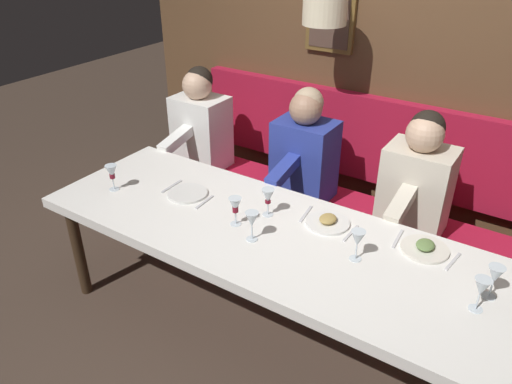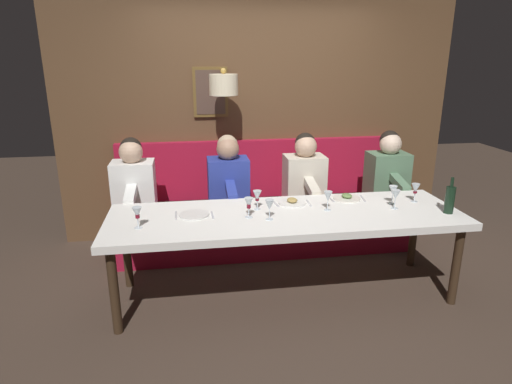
{
  "view_description": "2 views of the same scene",
  "coord_description": "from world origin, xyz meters",
  "px_view_note": "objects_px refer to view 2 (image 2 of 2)",
  "views": [
    {
      "loc": [
        -1.85,
        -1.01,
        2.21
      ],
      "look_at": [
        0.05,
        0.24,
        0.92
      ],
      "focal_mm": 34.49,
      "sensor_mm": 36.0,
      "label": 1
    },
    {
      "loc": [
        -3.25,
        0.75,
        1.97
      ],
      "look_at": [
        0.05,
        0.24,
        0.92
      ],
      "focal_mm": 30.54,
      "sensor_mm": 36.0,
      "label": 2
    }
  ],
  "objects_px": {
    "wine_glass_0": "(257,196)",
    "wine_bottle": "(450,199)",
    "diner_nearest": "(388,171)",
    "wine_glass_4": "(415,189)",
    "diner_middle": "(228,178)",
    "wine_glass_6": "(396,195)",
    "dining_table": "(286,220)",
    "wine_glass_2": "(270,205)",
    "wine_glass_3": "(137,213)",
    "wine_glass_1": "(393,191)",
    "diner_near": "(304,175)",
    "wine_glass_7": "(328,197)",
    "diner_far": "(134,182)",
    "wine_glass_5": "(249,204)"
  },
  "relations": [
    {
      "from": "diner_far",
      "to": "wine_bottle",
      "type": "xyz_separation_m",
      "value": [
        -1.07,
        -2.62,
        0.04
      ]
    },
    {
      "from": "wine_glass_0",
      "to": "diner_far",
      "type": "bearing_deg",
      "value": 55.43
    },
    {
      "from": "wine_glass_6",
      "to": "wine_bottle",
      "type": "relative_size",
      "value": 0.55
    },
    {
      "from": "wine_glass_0",
      "to": "wine_bottle",
      "type": "height_order",
      "value": "wine_bottle"
    },
    {
      "from": "dining_table",
      "to": "wine_glass_2",
      "type": "xyz_separation_m",
      "value": [
        -0.11,
        0.16,
        0.18
      ]
    },
    {
      "from": "wine_glass_2",
      "to": "wine_glass_3",
      "type": "relative_size",
      "value": 1.0
    },
    {
      "from": "wine_glass_0",
      "to": "wine_bottle",
      "type": "xyz_separation_m",
      "value": [
        -0.32,
        -1.53,
        0.0
      ]
    },
    {
      "from": "wine_glass_3",
      "to": "wine_glass_7",
      "type": "relative_size",
      "value": 1.0
    },
    {
      "from": "diner_nearest",
      "to": "diner_far",
      "type": "height_order",
      "value": "same"
    },
    {
      "from": "diner_near",
      "to": "wine_glass_1",
      "type": "xyz_separation_m",
      "value": [
        -0.78,
        -0.58,
        0.04
      ]
    },
    {
      "from": "diner_far",
      "to": "wine_glass_3",
      "type": "height_order",
      "value": "diner_far"
    },
    {
      "from": "diner_far",
      "to": "wine_glass_1",
      "type": "height_order",
      "value": "diner_far"
    },
    {
      "from": "diner_nearest",
      "to": "wine_glass_2",
      "type": "relative_size",
      "value": 4.82
    },
    {
      "from": "diner_far",
      "to": "wine_glass_3",
      "type": "relative_size",
      "value": 4.82
    },
    {
      "from": "wine_glass_3",
      "to": "wine_glass_7",
      "type": "xyz_separation_m",
      "value": [
        0.16,
        -1.52,
        0.0
      ]
    },
    {
      "from": "diner_far",
      "to": "wine_glass_4",
      "type": "bearing_deg",
      "value": -106.93
    },
    {
      "from": "wine_glass_4",
      "to": "wine_bottle",
      "type": "distance_m",
      "value": 0.34
    },
    {
      "from": "diner_nearest",
      "to": "wine_glass_0",
      "type": "height_order",
      "value": "diner_nearest"
    },
    {
      "from": "diner_far",
      "to": "wine_glass_3",
      "type": "bearing_deg",
      "value": -171.94
    },
    {
      "from": "diner_nearest",
      "to": "wine_glass_7",
      "type": "bearing_deg",
      "value": 132.95
    },
    {
      "from": "diner_near",
      "to": "diner_middle",
      "type": "relative_size",
      "value": 1.0
    },
    {
      "from": "wine_glass_3",
      "to": "wine_glass_2",
      "type": "bearing_deg",
      "value": -88.69
    },
    {
      "from": "wine_glass_7",
      "to": "wine_bottle",
      "type": "relative_size",
      "value": 0.55
    },
    {
      "from": "wine_glass_1",
      "to": "wine_glass_2",
      "type": "bearing_deg",
      "value": 100.71
    },
    {
      "from": "wine_glass_5",
      "to": "wine_glass_6",
      "type": "bearing_deg",
      "value": -88.89
    },
    {
      "from": "diner_nearest",
      "to": "wine_glass_1",
      "type": "xyz_separation_m",
      "value": [
        -0.78,
        0.32,
        0.04
      ]
    },
    {
      "from": "wine_bottle",
      "to": "wine_glass_4",
      "type": "bearing_deg",
      "value": 23.31
    },
    {
      "from": "wine_glass_1",
      "to": "wine_glass_4",
      "type": "xyz_separation_m",
      "value": [
        0.03,
        -0.22,
        -0.0
      ]
    },
    {
      "from": "diner_far",
      "to": "wine_glass_2",
      "type": "distance_m",
      "value": 1.52
    },
    {
      "from": "diner_far",
      "to": "wine_glass_5",
      "type": "distance_m",
      "value": 1.35
    },
    {
      "from": "wine_glass_6",
      "to": "wine_glass_2",
      "type": "bearing_deg",
      "value": 94.99
    },
    {
      "from": "dining_table",
      "to": "wine_bottle",
      "type": "distance_m",
      "value": 1.34
    },
    {
      "from": "diner_near",
      "to": "wine_glass_0",
      "type": "height_order",
      "value": "diner_near"
    },
    {
      "from": "wine_glass_1",
      "to": "wine_glass_7",
      "type": "height_order",
      "value": "same"
    },
    {
      "from": "wine_glass_4",
      "to": "wine_glass_1",
      "type": "bearing_deg",
      "value": 97.06
    },
    {
      "from": "diner_middle",
      "to": "wine_glass_6",
      "type": "bearing_deg",
      "value": -124.3
    },
    {
      "from": "diner_middle",
      "to": "wine_glass_4",
      "type": "distance_m",
      "value": 1.75
    },
    {
      "from": "dining_table",
      "to": "wine_glass_2",
      "type": "distance_m",
      "value": 0.26
    },
    {
      "from": "wine_glass_4",
      "to": "wine_glass_3",
      "type": "bearing_deg",
      "value": 96.39
    },
    {
      "from": "diner_near",
      "to": "dining_table",
      "type": "bearing_deg",
      "value": 156.54
    },
    {
      "from": "diner_middle",
      "to": "wine_glass_0",
      "type": "xyz_separation_m",
      "value": [
        -0.75,
        -0.17,
        0.04
      ]
    },
    {
      "from": "diner_middle",
      "to": "wine_glass_3",
      "type": "bearing_deg",
      "value": 143.01
    },
    {
      "from": "wine_glass_7",
      "to": "wine_glass_5",
      "type": "bearing_deg",
      "value": 95.87
    },
    {
      "from": "dining_table",
      "to": "diner_near",
      "type": "height_order",
      "value": "diner_near"
    },
    {
      "from": "wine_glass_2",
      "to": "wine_glass_6",
      "type": "xyz_separation_m",
      "value": [
        0.09,
        -1.09,
        0.0
      ]
    },
    {
      "from": "diner_near",
      "to": "wine_glass_0",
      "type": "relative_size",
      "value": 4.82
    },
    {
      "from": "wine_glass_0",
      "to": "diner_near",
      "type": "bearing_deg",
      "value": -38.81
    },
    {
      "from": "wine_glass_4",
      "to": "wine_glass_7",
      "type": "xyz_separation_m",
      "value": [
        -0.1,
        0.82,
        0.0
      ]
    },
    {
      "from": "wine_glass_7",
      "to": "diner_near",
      "type": "bearing_deg",
      "value": -1.82
    },
    {
      "from": "diner_nearest",
      "to": "wine_bottle",
      "type": "xyz_separation_m",
      "value": [
        -1.07,
        -0.04,
        0.04
      ]
    }
  ]
}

